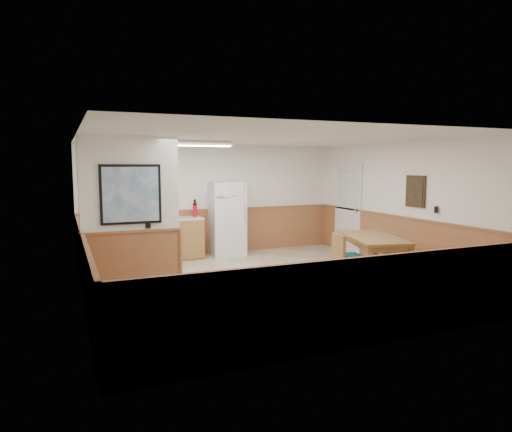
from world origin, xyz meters
name	(u,v)px	position (x,y,z in m)	size (l,w,h in m)	color
ground	(267,283)	(0.00, 0.00, 0.00)	(6.00, 6.00, 0.00)	tan
ceiling	(267,138)	(0.00, 0.00, 2.50)	(6.00, 6.00, 0.02)	white
back_wall	(213,199)	(0.00, 3.00, 1.25)	(6.00, 0.02, 2.50)	white
right_wall	(405,206)	(3.00, 0.00, 1.25)	(0.02, 6.00, 2.50)	white
left_wall	(80,220)	(-3.00, 0.00, 1.25)	(0.02, 6.00, 2.50)	white
wainscot_back	(214,232)	(0.00, 2.98, 0.50)	(6.00, 0.04, 1.00)	#9F623F
wainscot_right	(403,243)	(2.98, 0.00, 0.50)	(0.04, 6.00, 1.00)	#9F623F
wainscot_left	(84,270)	(-2.98, 0.00, 0.50)	(0.04, 6.00, 1.00)	#9F623F
partition_wall	(131,218)	(-2.25, 0.19, 1.23)	(1.50, 0.20, 2.50)	white
kitchen_counter	(165,238)	(-1.21, 2.68, 0.46)	(2.20, 0.61, 1.00)	#A27D39
exterior_door	(348,207)	(2.96, 1.90, 1.05)	(0.07, 1.02, 2.15)	white
kitchen_window	(119,188)	(-2.10, 2.98, 1.55)	(0.80, 0.04, 1.00)	white
wall_painting	(415,191)	(2.97, -0.30, 1.55)	(0.04, 0.50, 0.60)	#362315
fluorescent_fixture	(200,144)	(-0.80, 1.30, 2.45)	(1.20, 0.30, 0.09)	white
refrigerator	(227,219)	(0.20, 2.63, 0.83)	(0.78, 0.74, 1.67)	white
dining_table	(373,241)	(1.99, -0.33, 0.66)	(1.30, 1.87, 0.75)	olive
dining_bench	(410,255)	(2.78, -0.41, 0.34)	(0.70, 1.64, 0.45)	olive
dining_chair	(344,254)	(1.29, -0.45, 0.49)	(0.69, 0.51, 0.85)	olive
fire_extinguisher	(195,209)	(-0.52, 2.71, 1.07)	(0.11, 0.11, 0.39)	red
soap_bottle	(113,215)	(-2.27, 2.69, 1.02)	(0.08, 0.08, 0.25)	#1A9228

